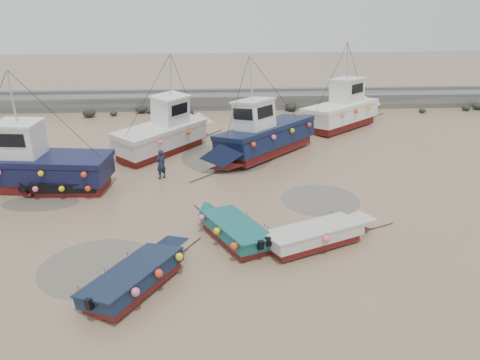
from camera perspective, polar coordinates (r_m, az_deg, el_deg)
The scene contains 15 objects.
ground at distance 21.47m, azimuth -5.97°, elevation -5.24°, with size 120.00×120.00×0.00m, color #91765D.
seawall at distance 42.05m, azimuth -4.70°, elevation 9.56°, with size 60.00×4.92×1.50m.
puddle_a at distance 19.03m, azimuth -16.87°, elevation -10.07°, with size 4.55×4.55×0.01m, color #5D564B.
puddle_b at distance 23.98m, azimuth 9.71°, elevation -2.36°, with size 3.99×3.99×0.01m, color #5D564B.
puddle_c at distance 25.30m, azimuth -23.12°, elevation -2.58°, with size 3.74×3.74×0.01m, color #5D564B.
puddle_d at distance 29.67m, azimuth -1.58°, elevation 2.88°, with size 5.77×5.77×0.01m, color #5D564B.
dinghy_1 at distance 17.29m, azimuth -11.94°, elevation -10.96°, with size 3.99×5.71×1.43m.
dinghy_2 at distance 19.92m, azimuth -1.11°, elevation -5.64°, with size 3.46×5.53×1.43m.
dinghy_3 at distance 19.73m, azimuth 9.89°, elevation -6.33°, with size 6.21×3.38×1.43m.
dinghy_4 at distance 25.84m, azimuth -21.12°, elevation -0.41°, with size 5.65×1.88×1.43m.
cabin_boat_0 at distance 26.84m, azimuth -24.10°, elevation 1.75°, with size 10.19×3.60×6.22m.
cabin_boat_1 at distance 30.74m, azimuth -8.95°, elevation 5.96°, with size 6.93×8.13×6.22m.
cabin_boat_2 at distance 29.39m, azimuth 2.63°, elevation 5.39°, with size 8.29×8.22×6.22m.
cabin_boat_3 at distance 36.88m, azimuth 12.79°, elevation 8.44°, with size 8.09×7.08×6.22m.
person at distance 26.59m, azimuth -9.50°, elevation 0.18°, with size 0.62×0.41×1.70m, color #182036.
Camera 1 is at (1.17, -19.01, 9.91)m, focal length 35.00 mm.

